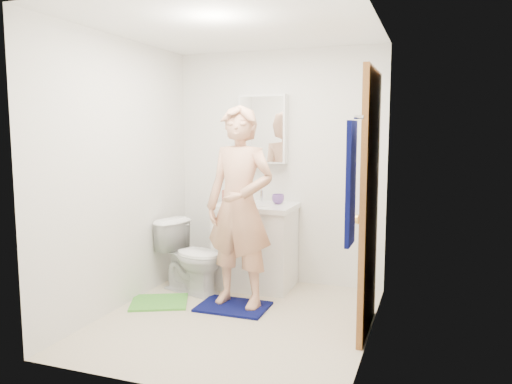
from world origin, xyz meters
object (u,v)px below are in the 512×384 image
soap_dispenser (226,194)px  vanity_cabinet (256,248)px  toothbrush_cup (278,199)px  toilet (192,257)px  medicine_cabinet (263,129)px  towel (351,184)px  man (240,207)px

soap_dispenser → vanity_cabinet: bearing=9.1°
vanity_cabinet → soap_dispenser: bearing=-170.9°
toothbrush_cup → soap_dispenser: bearing=-163.8°
toilet → toothbrush_cup: size_ratio=5.64×
vanity_cabinet → toothbrush_cup: toothbrush_cup is taller
vanity_cabinet → soap_dispenser: size_ratio=4.05×
medicine_cabinet → toothbrush_cup: 0.74m
vanity_cabinet → medicine_cabinet: 1.22m
soap_dispenser → towel: bearing=-44.2°
man → soap_dispenser: bearing=130.8°
soap_dispenser → toothbrush_cup: (0.50, 0.15, -0.05)m
towel → toothbrush_cup: bearing=121.7°
towel → man: (-1.11, 0.88, -0.34)m
toothbrush_cup → medicine_cabinet: bearing=148.0°
medicine_cabinet → soap_dispenser: medicine_cabinet is taller
toothbrush_cup → man: 0.72m
vanity_cabinet → man: bearing=-83.8°
medicine_cabinet → man: (0.07, -0.83, -0.69)m
vanity_cabinet → toilet: (-0.54, -0.37, -0.05)m
toilet → toothbrush_cup: toothbrush_cup is taller
vanity_cabinet → towel: towel is taller
vanity_cabinet → toothbrush_cup: 0.55m
medicine_cabinet → toilet: 1.48m
soap_dispenser → toothbrush_cup: size_ratio=1.58×
towel → soap_dispenser: 2.08m
medicine_cabinet → toilet: size_ratio=0.99×
medicine_cabinet → towel: bearing=-55.4°
soap_dispenser → toothbrush_cup: bearing=16.2°
medicine_cabinet → soap_dispenser: size_ratio=3.54×
vanity_cabinet → towel: (1.18, -1.48, 0.85)m
toilet → toothbrush_cup: 1.03m
toothbrush_cup → man: man is taller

